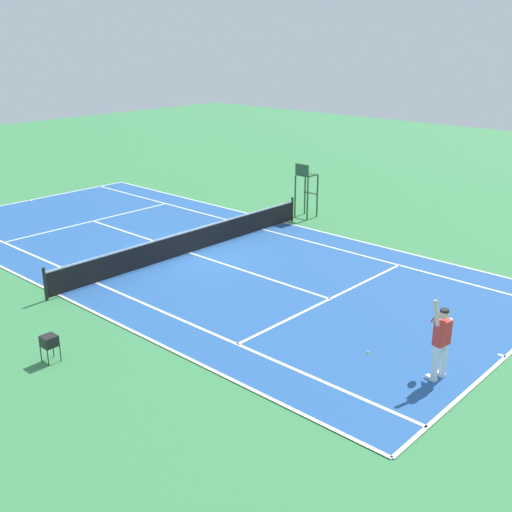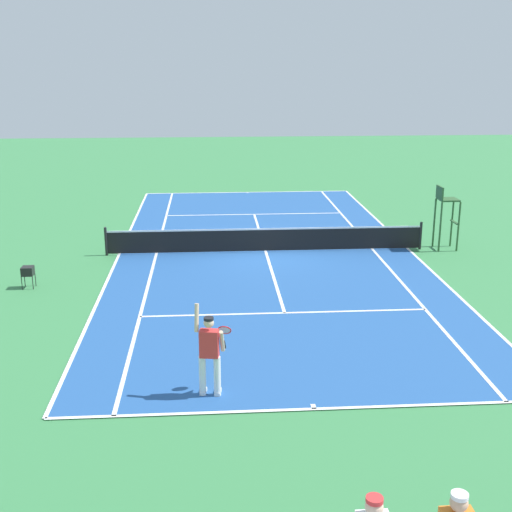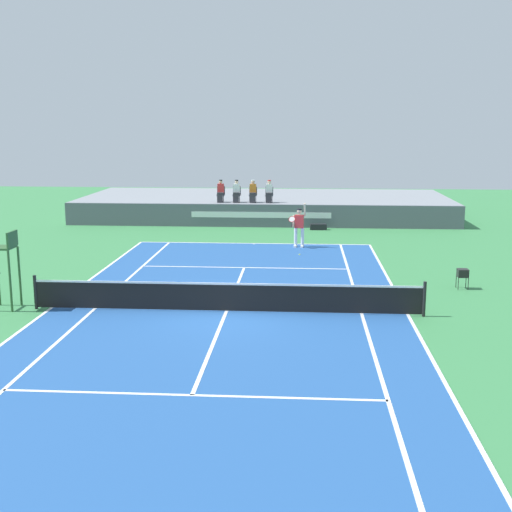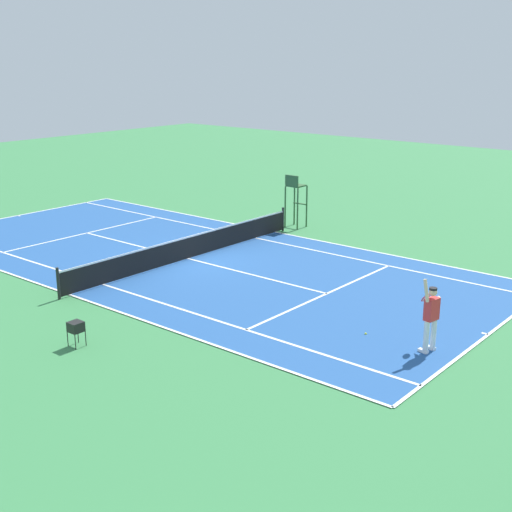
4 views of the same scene
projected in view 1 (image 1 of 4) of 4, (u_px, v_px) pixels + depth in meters
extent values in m
plane|color=#387F47|center=(191.00, 254.00, 23.52)|extent=(80.00, 80.00, 0.00)
cube|color=#235193|center=(191.00, 254.00, 23.52)|extent=(10.98, 23.78, 0.02)
cube|color=white|center=(506.00, 357.00, 15.93)|extent=(10.98, 0.10, 0.01)
cube|color=white|center=(30.00, 200.00, 31.10)|extent=(10.98, 0.10, 0.01)
cube|color=white|center=(285.00, 223.00, 27.33)|extent=(0.10, 23.78, 0.01)
cube|color=white|center=(60.00, 295.00, 19.69)|extent=(0.10, 23.78, 0.01)
cube|color=white|center=(264.00, 230.00, 26.37)|extent=(0.10, 23.78, 0.01)
cube|color=white|center=(97.00, 283.00, 20.65)|extent=(0.10, 23.78, 0.01)
cube|color=white|center=(330.00, 299.00, 19.43)|extent=(8.22, 0.10, 0.01)
cube|color=white|center=(93.00, 221.00, 27.59)|extent=(8.22, 0.10, 0.01)
cube|color=white|center=(191.00, 253.00, 23.51)|extent=(0.10, 12.80, 0.01)
cube|color=white|center=(502.00, 355.00, 16.00)|extent=(0.10, 0.20, 0.01)
cube|color=white|center=(31.00, 201.00, 31.03)|extent=(0.10, 0.20, 0.01)
cylinder|color=black|center=(292.00, 209.00, 27.48)|extent=(0.10, 0.10, 1.07)
cylinder|color=black|center=(45.00, 284.00, 19.21)|extent=(0.10, 0.10, 1.07)
cube|color=black|center=(191.00, 242.00, 23.36)|extent=(11.78, 0.02, 0.84)
cube|color=white|center=(190.00, 231.00, 23.22)|extent=(11.78, 0.03, 0.06)
cylinder|color=white|center=(435.00, 364.00, 14.70)|extent=(0.15, 0.15, 0.92)
cylinder|color=white|center=(443.00, 360.00, 14.88)|extent=(0.15, 0.15, 0.92)
cube|color=white|center=(431.00, 378.00, 14.88)|extent=(0.16, 0.30, 0.10)
cube|color=white|center=(440.00, 374.00, 15.06)|extent=(0.16, 0.30, 0.10)
cube|color=red|center=(442.00, 333.00, 14.54)|extent=(0.43, 0.30, 0.60)
sphere|color=beige|center=(444.00, 314.00, 14.38)|extent=(0.22, 0.22, 0.22)
cylinder|color=black|center=(445.00, 311.00, 14.35)|extent=(0.21, 0.21, 0.06)
cylinder|color=beige|center=(437.00, 313.00, 14.22)|extent=(0.12, 0.22, 0.61)
cylinder|color=beige|center=(446.00, 327.00, 14.76)|extent=(0.14, 0.34, 0.56)
cylinder|color=black|center=(442.00, 330.00, 14.91)|extent=(0.07, 0.19, 0.25)
torus|color=red|center=(436.00, 318.00, 14.94)|extent=(0.33, 0.24, 0.26)
cylinder|color=silver|center=(436.00, 318.00, 14.94)|extent=(0.29, 0.20, 0.22)
sphere|color=#D1E533|center=(368.00, 353.00, 16.12)|extent=(0.07, 0.07, 0.07)
cylinder|color=#2D562D|center=(305.00, 194.00, 28.48)|extent=(0.07, 0.07, 1.90)
cylinder|color=#2D562D|center=(317.00, 196.00, 28.04)|extent=(0.07, 0.07, 1.90)
cylinder|color=#2D562D|center=(295.00, 196.00, 27.99)|extent=(0.07, 0.07, 1.90)
cylinder|color=#2D562D|center=(308.00, 199.00, 27.55)|extent=(0.07, 0.07, 1.90)
cube|color=#2D562D|center=(307.00, 175.00, 27.69)|extent=(0.70, 0.70, 0.06)
cube|color=#2D562D|center=(302.00, 170.00, 27.36)|extent=(0.06, 0.70, 0.48)
cube|color=#2D562D|center=(311.00, 193.00, 28.20)|extent=(0.10, 0.70, 0.04)
cube|color=black|center=(49.00, 341.00, 15.58)|extent=(0.36, 0.36, 0.28)
cylinder|color=black|center=(53.00, 349.00, 15.93)|extent=(0.02, 0.02, 0.42)
cylinder|color=black|center=(41.00, 354.00, 15.69)|extent=(0.02, 0.02, 0.42)
cylinder|color=black|center=(60.00, 353.00, 15.71)|extent=(0.02, 0.02, 0.42)
cylinder|color=black|center=(48.00, 358.00, 15.47)|extent=(0.02, 0.02, 0.42)
ellipsoid|color=#D1E533|center=(49.00, 338.00, 15.56)|extent=(0.30, 0.30, 0.12)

